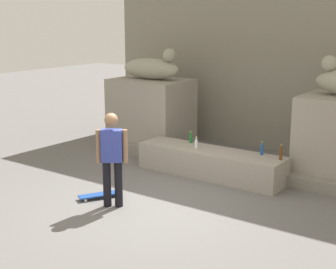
# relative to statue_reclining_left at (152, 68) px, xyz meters

# --- Properties ---
(ground_plane) EXTENTS (40.00, 40.00, 0.00)m
(ground_plane) POSITION_rel_statue_reclining_left_xyz_m (2.42, -3.23, -2.02)
(ground_plane) COLOR #605E5B
(facade_wall) EXTENTS (9.03, 0.60, 5.64)m
(facade_wall) POSITION_rel_statue_reclining_left_xyz_m (2.42, 1.76, 0.80)
(facade_wall) COLOR gray
(facade_wall) RESTS_ON ground_plane
(pedestal_left) EXTENTS (1.88, 1.38, 1.74)m
(pedestal_left) POSITION_rel_statue_reclining_left_xyz_m (-0.04, -0.00, -1.15)
(pedestal_left) COLOR gray
(pedestal_left) RESTS_ON ground_plane
(statue_reclining_left) EXTENTS (1.62, 0.62, 0.78)m
(statue_reclining_left) POSITION_rel_statue_reclining_left_xyz_m (0.00, 0.00, 0.00)
(statue_reclining_left) COLOR #9B9A85
(statue_reclining_left) RESTS_ON pedestal_left
(ledge_block) EXTENTS (3.18, 0.79, 0.56)m
(ledge_block) POSITION_rel_statue_reclining_left_xyz_m (2.42, -1.20, -1.74)
(ledge_block) COLOR gray
(ledge_block) RESTS_ON ground_plane
(skater) EXTENTS (0.46, 0.37, 1.67)m
(skater) POSITION_rel_statue_reclining_left_xyz_m (1.91, -3.67, -1.10)
(skater) COLOR black
(skater) RESTS_ON ground_plane
(skateboard) EXTENTS (0.57, 0.79, 0.08)m
(skateboard) POSITION_rel_statue_reclining_left_xyz_m (1.45, -3.50, -1.95)
(skateboard) COLOR navy
(skateboard) RESTS_ON ground_plane
(bottle_brown) EXTENTS (0.06, 0.06, 0.30)m
(bottle_brown) POSITION_rel_statue_reclining_left_xyz_m (3.90, -1.05, -1.33)
(bottle_brown) COLOR #593314
(bottle_brown) RESTS_ON ledge_block
(bottle_green) EXTENTS (0.07, 0.07, 0.27)m
(bottle_green) POSITION_rel_statue_reclining_left_xyz_m (1.76, -0.94, -1.35)
(bottle_green) COLOR #1E722D
(bottle_green) RESTS_ON ledge_block
(bottle_clear) EXTENTS (0.06, 0.06, 0.26)m
(bottle_clear) POSITION_rel_statue_reclining_left_xyz_m (2.12, -1.27, -1.35)
(bottle_clear) COLOR silver
(bottle_clear) RESTS_ON ledge_block
(bottle_blue) EXTENTS (0.06, 0.06, 0.27)m
(bottle_blue) POSITION_rel_statue_reclining_left_xyz_m (3.45, -0.94, -1.35)
(bottle_blue) COLOR #194C99
(bottle_blue) RESTS_ON ledge_block
(stair_step) EXTENTS (6.79, 0.50, 0.24)m
(stair_step) POSITION_rel_statue_reclining_left_xyz_m (2.42, -0.71, -1.90)
(stair_step) COLOR gray
(stair_step) RESTS_ON ground_plane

